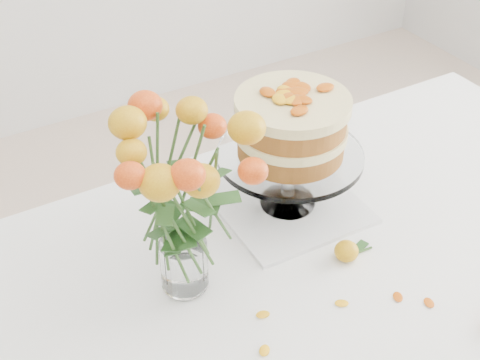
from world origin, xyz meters
name	(u,v)px	position (x,y,z in m)	size (l,w,h in m)	color
table	(355,278)	(0.00, 0.00, 0.67)	(1.43, 0.93, 0.76)	tan
napkin	(287,204)	(-0.05, 0.19, 0.76)	(0.29, 0.29, 0.01)	white
cake_stand	(291,132)	(-0.05, 0.19, 0.95)	(0.30, 0.30, 0.27)	white
rose_vase	(178,177)	(-0.35, 0.09, 1.02)	(0.36, 0.36, 0.44)	white
loose_rose_near	(347,251)	(-0.04, -0.01, 0.78)	(0.09, 0.05, 0.04)	gold
stray_petal_a	(342,303)	(-0.12, -0.10, 0.76)	(0.03, 0.02, 0.00)	#FFB010
stray_petal_b	(398,297)	(-0.02, -0.14, 0.76)	(0.03, 0.02, 0.00)	#FFB010
stray_petal_c	(429,303)	(0.02, -0.18, 0.76)	(0.03, 0.02, 0.00)	#FFB010
stray_petal_d	(263,315)	(-0.26, -0.05, 0.76)	(0.03, 0.02, 0.00)	#FFB010
stray_petal_e	(264,351)	(-0.30, -0.12, 0.76)	(0.03, 0.02, 0.00)	#FFB010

